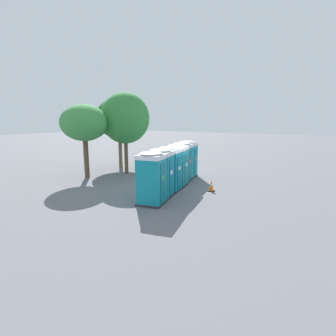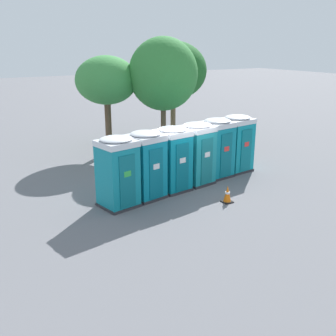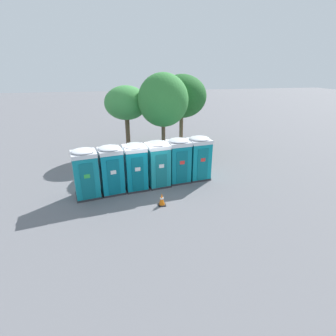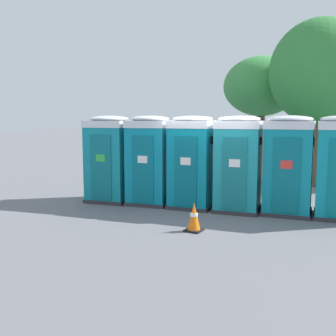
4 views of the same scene
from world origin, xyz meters
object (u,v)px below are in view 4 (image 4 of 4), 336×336
portapotty_3 (238,163)px  portapotty_4 (289,165)px  portapotty_2 (192,161)px  street_tree_2 (320,72)px  portapotty_0 (110,158)px  portapotty_1 (150,160)px  traffic_cone (194,217)px  street_tree_1 (262,87)px

portapotty_3 → portapotty_4: 1.28m
portapotty_2 → street_tree_2: 6.34m
portapotty_0 → street_tree_2: size_ratio=0.43×
portapotty_1 → portapotty_0: bearing=-168.3°
portapotty_1 → portapotty_2: same height
portapotty_3 → portapotty_0: bearing=-170.5°
portapotty_1 → portapotty_4: size_ratio=1.00×
portapotty_4 → traffic_cone: bearing=-118.8°
portapotty_1 → portapotty_2: (1.26, 0.18, 0.00)m
portapotty_0 → portapotty_2: 2.54m
portapotty_4 → street_tree_2: (-0.01, 4.62, 2.78)m
portapotty_4 → portapotty_0: bearing=-169.3°
portapotty_3 → traffic_cone: size_ratio=3.97×
portapotty_3 → portapotty_4: bearing=14.3°
portapotty_1 → portapotty_2: size_ratio=1.00×
street_tree_1 → street_tree_2: street_tree_2 is taller
portapotty_3 → street_tree_1: street_tree_1 is taller
street_tree_2 → traffic_cone: (-1.43, -7.24, -3.76)m
portapotty_1 → traffic_cone: bearing=-39.9°
portapotty_4 → street_tree_1: size_ratio=0.51×
traffic_cone → portapotty_3: bearing=84.9°
portapotty_0 → portapotty_4: (5.00, 0.94, 0.00)m
portapotty_1 → traffic_cone: size_ratio=3.97×
portapotty_1 → portapotty_3: same height
street_tree_1 → portapotty_2: bearing=-90.1°
portapotty_1 → portapotty_3: 2.54m
street_tree_1 → traffic_cone: bearing=-83.2°
street_tree_2 → portapotty_1: bearing=-125.2°
portapotty_0 → street_tree_1: street_tree_1 is taller
portapotty_4 → traffic_cone: size_ratio=3.97×
portapotty_1 → portapotty_4: (3.75, 0.69, -0.00)m
portapotty_4 → street_tree_2: street_tree_2 is taller
portapotty_2 → street_tree_2: bearing=64.1°
street_tree_1 → portapotty_3: bearing=-79.0°
portapotty_1 → street_tree_1: street_tree_1 is taller
portapotty_3 → street_tree_1: size_ratio=0.51×
portapotty_1 → street_tree_2: bearing=54.8°
portapotty_1 → traffic_cone: portapotty_1 is taller
portapotty_2 → portapotty_0: bearing=-170.0°
portapotty_0 → portapotty_2: size_ratio=1.00×
portapotty_0 → portapotty_4: same height
street_tree_1 → portapotty_1: bearing=-100.6°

